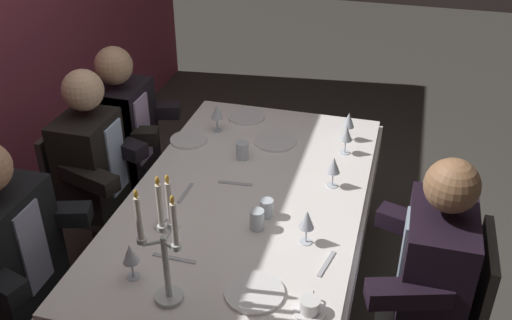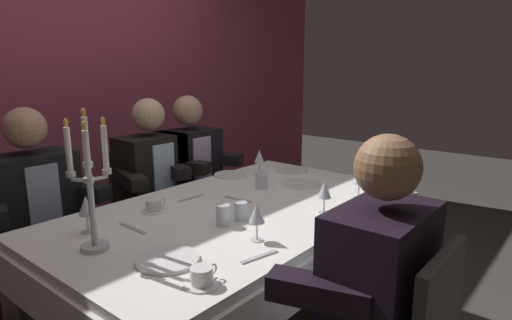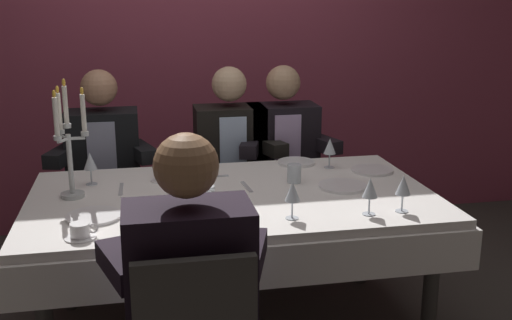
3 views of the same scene
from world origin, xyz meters
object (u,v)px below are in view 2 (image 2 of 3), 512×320
(water_tumbler_2, at_px, (241,211))
(dinner_plate_2, at_px, (300,184))
(water_tumbler_0, at_px, (223,215))
(water_tumbler_1, at_px, (262,181))
(dining_table, at_px, (239,229))
(dinner_plate_1, at_px, (168,259))
(dinner_plate_0, at_px, (291,170))
(wine_glass_0, at_px, (86,207))
(wine_glass_3, at_px, (259,157))
(wine_glass_2, at_px, (257,214))
(dinner_plate_3, at_px, (230,175))
(candelabra, at_px, (90,189))
(seated_diner_2, at_px, (151,175))
(wine_glass_1, at_px, (370,172))
(seated_diner_3, at_px, (189,166))
(seated_diner_0, at_px, (33,203))
(wine_glass_4, at_px, (359,177))
(seated_diner_1, at_px, (381,285))
(wine_glass_5, at_px, (325,190))
(coffee_cup_0, at_px, (202,277))

(water_tumbler_2, bearing_deg, dinner_plate_2, 10.35)
(water_tumbler_0, bearing_deg, water_tumbler_1, 22.39)
(dining_table, height_order, dinner_plate_2, dinner_plate_2)
(dinner_plate_1, bearing_deg, dinner_plate_0, 17.16)
(wine_glass_0, distance_m, wine_glass_3, 1.25)
(dinner_plate_2, height_order, wine_glass_2, wine_glass_2)
(dinner_plate_3, bearing_deg, candelabra, -162.62)
(dinner_plate_1, distance_m, seated_diner_2, 1.33)
(wine_glass_0, xyz_separation_m, wine_glass_2, (0.40, -0.62, 0.00))
(candelabra, relative_size, wine_glass_1, 3.38)
(dining_table, distance_m, dinner_plate_2, 0.56)
(water_tumbler_1, xyz_separation_m, seated_diner_3, (0.12, 0.77, -0.05))
(wine_glass_2, distance_m, seated_diner_0, 1.28)
(dining_table, xyz_separation_m, dinner_plate_2, (0.54, -0.01, 0.13))
(dining_table, distance_m, wine_glass_3, 0.72)
(water_tumbler_2, bearing_deg, seated_diner_3, 60.05)
(wine_glass_4, bearing_deg, wine_glass_2, 175.93)
(water_tumbler_0, height_order, water_tumbler_1, water_tumbler_0)
(dinner_plate_3, xyz_separation_m, seated_diner_1, (-0.72, -1.35, -0.01))
(wine_glass_2, height_order, water_tumbler_2, wine_glass_2)
(wine_glass_2, relative_size, seated_diner_1, 0.13)
(seated_diner_1, bearing_deg, water_tumbler_1, 58.47)
(wine_glass_3, bearing_deg, seated_diner_3, 103.82)
(wine_glass_3, relative_size, water_tumbler_1, 1.74)
(wine_glass_5, bearing_deg, wine_glass_0, 142.43)
(water_tumbler_1, height_order, seated_diner_2, seated_diner_2)
(wine_glass_1, height_order, wine_glass_4, same)
(dinner_plate_0, height_order, water_tumbler_0, water_tumbler_0)
(seated_diner_3, bearing_deg, dinner_plate_0, -62.97)
(dinner_plate_3, xyz_separation_m, seated_diner_0, (-1.07, 0.43, -0.01))
(dinner_plate_2, distance_m, wine_glass_0, 1.25)
(water_tumbler_0, xyz_separation_m, seated_diner_2, (0.36, 1.00, -0.05))
(dinner_plate_1, relative_size, wine_glass_4, 1.43)
(seated_diner_0, bearing_deg, wine_glass_4, -47.83)
(seated_diner_2, bearing_deg, dinner_plate_2, -64.80)
(wine_glass_3, bearing_deg, dining_table, -149.68)
(wine_glass_1, bearing_deg, wine_glass_2, 177.05)
(wine_glass_1, xyz_separation_m, wine_glass_2, (-0.95, 0.05, 0.00))
(water_tumbler_0, bearing_deg, dinner_plate_2, 7.70)
(dining_table, height_order, wine_glass_2, wine_glass_2)
(wine_glass_5, height_order, seated_diner_1, seated_diner_1)
(wine_glass_2, relative_size, seated_diner_0, 0.13)
(dinner_plate_0, distance_m, seated_diner_3, 0.74)
(candelabra, height_order, water_tumbler_1, candelabra)
(dinner_plate_1, xyz_separation_m, coffee_cup_0, (-0.04, -0.22, 0.02))
(wine_glass_2, bearing_deg, dinner_plate_2, 22.19)
(candelabra, xyz_separation_m, seated_diner_0, (0.11, 0.79, -0.25))
(dining_table, height_order, dinner_plate_0, dinner_plate_0)
(dining_table, relative_size, dinner_plate_3, 9.30)
(water_tumbler_0, distance_m, coffee_cup_0, 0.54)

